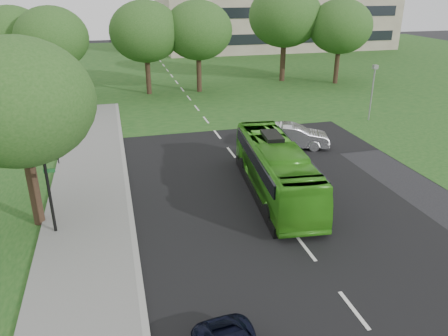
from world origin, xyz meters
name	(u,v)px	position (x,y,z in m)	size (l,w,h in m)	color
ground	(288,226)	(0.00, 0.00, 0.00)	(160.00, 160.00, 0.00)	black
street_surfaces	(191,106)	(-0.38, 22.75, 0.03)	(120.00, 120.00, 0.15)	black
tree_park_a	(52,38)	(-12.29, 27.60, 5.99)	(6.64, 6.64, 8.83)	black
tree_park_b	(145,32)	(-3.65, 28.90, 6.21)	(7.03, 7.03, 9.21)	black
tree_park_c	(198,30)	(1.61, 28.62, 6.23)	(6.92, 6.92, 9.19)	black
tree_park_d	(285,16)	(12.20, 31.73, 7.28)	(8.13, 8.13, 10.75)	black
tree_park_e	(341,27)	(17.64, 28.86, 6.25)	(6.90, 6.90, 9.20)	black
tree_park_f	(12,36)	(-16.22, 30.82, 5.97)	(6.58, 6.58, 8.79)	black
tree_side_near	(18,102)	(-11.33, 3.17, 5.86)	(6.50, 6.50, 8.64)	black
bus	(276,169)	(0.64, 3.46, 1.42)	(2.38, 10.19, 2.84)	green
sedan	(293,136)	(4.39, 10.00, 0.82)	(1.73, 4.95, 1.63)	silver
traffic_light	(50,176)	(-10.35, 2.00, 2.84)	(0.77, 0.19, 4.83)	black
camera_pole	(373,85)	(13.21, 14.59, 2.95)	(0.39, 0.34, 4.57)	gray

